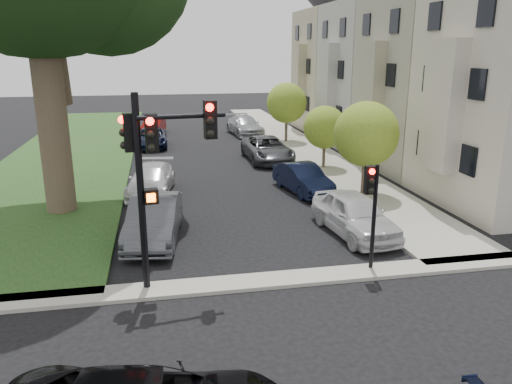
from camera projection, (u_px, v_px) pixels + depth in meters
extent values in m
plane|color=black|center=(292.00, 315.00, 13.24)|extent=(140.00, 140.00, 0.00)
cube|color=#1B4218|center=(75.00, 152.00, 34.21)|extent=(8.00, 44.00, 0.12)
cube|color=#A4A4A4|center=(296.00, 144.00, 37.12)|extent=(3.50, 44.00, 0.12)
cube|color=#A4A4A4|center=(275.00, 280.00, 15.11)|extent=(60.00, 1.00, 0.12)
cube|color=#9E9D9B|center=(442.00, 106.00, 21.15)|extent=(0.70, 2.20, 5.50)
cube|color=black|center=(451.00, 82.00, 20.93)|extent=(0.08, 3.60, 6.00)
cube|color=tan|center=(433.00, 82.00, 28.80)|extent=(7.00, 7.40, 10.00)
cube|color=tan|center=(370.00, 92.00, 28.23)|extent=(0.70, 2.20, 5.50)
cube|color=black|center=(376.00, 74.00, 28.01)|extent=(0.08, 3.60, 6.00)
cube|color=beige|center=(378.00, 76.00, 35.88)|extent=(7.00, 7.40, 10.00)
cube|color=beige|center=(327.00, 83.00, 35.31)|extent=(0.70, 2.20, 5.50)
cube|color=black|center=(332.00, 69.00, 35.09)|extent=(0.08, 3.60, 6.00)
cube|color=tan|center=(342.00, 71.00, 42.96)|extent=(7.00, 7.40, 10.00)
cube|color=tan|center=(298.00, 78.00, 42.38)|extent=(0.70, 2.20, 5.50)
cube|color=black|center=(302.00, 66.00, 42.16)|extent=(0.08, 3.60, 6.00)
cylinder|color=brown|center=(51.00, 108.00, 20.39)|extent=(1.23, 1.23, 8.96)
cylinder|color=brown|center=(364.00, 175.00, 23.61)|extent=(0.22, 0.22, 2.16)
sphere|color=olive|center=(366.00, 134.00, 23.07)|extent=(3.03, 3.03, 3.03)
cylinder|color=brown|center=(324.00, 154.00, 29.23)|extent=(0.18, 0.18, 1.77)
sphere|color=olive|center=(325.00, 127.00, 28.79)|extent=(2.48, 2.48, 2.48)
cylinder|color=brown|center=(286.00, 129.00, 37.57)|extent=(0.21, 0.21, 2.13)
sphere|color=olive|center=(287.00, 103.00, 37.05)|extent=(2.99, 2.99, 2.99)
cylinder|color=black|center=(141.00, 197.00, 13.83)|extent=(0.22, 0.22, 5.71)
cylinder|color=black|center=(182.00, 116.00, 13.45)|extent=(2.41, 0.46, 0.13)
cube|color=black|center=(152.00, 133.00, 13.42)|extent=(0.37, 0.33, 1.04)
cube|color=black|center=(210.00, 120.00, 13.62)|extent=(0.37, 0.33, 1.04)
cube|color=black|center=(129.00, 133.00, 13.57)|extent=(0.33, 0.37, 1.04)
sphere|color=#FF0C05|center=(151.00, 121.00, 13.17)|extent=(0.22, 0.22, 0.22)
sphere|color=black|center=(152.00, 147.00, 13.36)|extent=(0.22, 0.22, 0.22)
cube|color=black|center=(151.00, 196.00, 13.88)|extent=(0.42, 0.32, 0.42)
cube|color=#FF5905|center=(151.00, 198.00, 13.74)|extent=(0.24, 0.03, 0.24)
cylinder|color=black|center=(374.00, 219.00, 15.43)|extent=(0.13, 0.13, 3.46)
cube|color=black|center=(369.00, 180.00, 15.03)|extent=(0.28, 0.25, 0.86)
sphere|color=#FF0C05|center=(372.00, 172.00, 14.83)|extent=(0.18, 0.18, 0.18)
imported|color=silver|center=(355.00, 214.00, 18.84)|extent=(2.36, 4.85, 1.60)
imported|color=black|center=(303.00, 178.00, 24.47)|extent=(2.22, 4.46, 1.40)
imported|color=#3F4247|center=(267.00, 149.00, 31.41)|extent=(2.69, 5.57, 1.53)
imported|color=#999BA0|center=(245.00, 126.00, 41.13)|extent=(2.74, 5.53, 1.54)
imported|color=#3F4247|center=(154.00, 220.00, 18.22)|extent=(2.30, 5.06, 1.61)
imported|color=silver|center=(151.00, 180.00, 24.25)|extent=(2.64, 5.03, 1.39)
imported|color=black|center=(151.00, 138.00, 35.95)|extent=(2.26, 4.86, 1.35)
imported|color=maroon|center=(153.00, 126.00, 41.58)|extent=(2.17, 4.23, 1.33)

